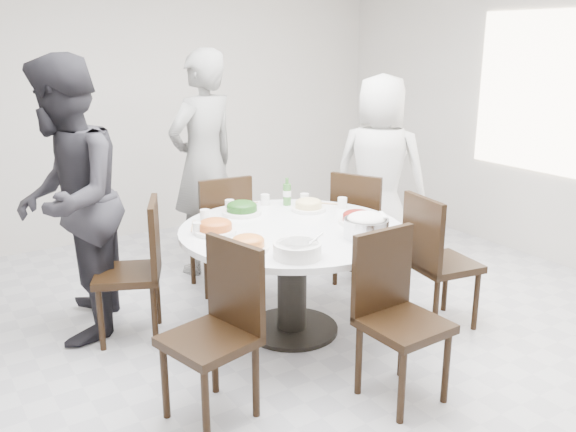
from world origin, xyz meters
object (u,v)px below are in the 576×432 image
chair_sw (209,336)px  diner_middle (204,164)px  beverage_bottle (287,192)px  chair_se (443,261)px  chair_n (218,232)px  chair_nw (128,271)px  dining_table (292,280)px  chair_s (404,321)px  chair_ne (364,227)px  diner_right (380,173)px  soup_bowl (297,250)px  diner_left (68,201)px  rice_bowl (366,228)px

chair_sw → diner_middle: 2.27m
diner_middle → beverage_bottle: size_ratio=9.06×
chair_se → diner_middle: size_ratio=0.50×
chair_n → chair_nw: 0.99m
dining_table → chair_s: 1.03m
chair_nw → chair_se: same height
chair_nw → chair_s: same height
chair_ne → chair_se: (-0.04, -0.91, 0.00)m
diner_right → soup_bowl: diner_right is taller
diner_left → beverage_bottle: size_ratio=9.01×
soup_bowl → diner_right: bearing=35.5°
rice_bowl → chair_se: bearing=-4.9°
soup_bowl → diner_left: bearing=127.4°
chair_ne → chair_nw: (-1.94, 0.10, 0.00)m
chair_n → diner_middle: 0.65m
chair_se → soup_bowl: (-1.22, -0.01, 0.32)m
diner_middle → chair_ne: bearing=118.0°
chair_ne → rice_bowl: chair_ne is taller
chair_ne → chair_s: same height
chair_s → diner_middle: diner_middle is taller
dining_table → beverage_bottle: 0.75m
rice_bowl → soup_bowl: rice_bowl is taller
dining_table → chair_sw: 1.10m
chair_nw → soup_bowl: size_ratio=3.38×
chair_nw → chair_s: bearing=57.9°
chair_ne → soup_bowl: chair_ne is taller
dining_table → diner_right: bearing=26.8°
chair_sw → diner_middle: bearing=141.3°
dining_table → chair_sw: chair_sw is taller
dining_table → diner_middle: size_ratio=0.79×
chair_se → diner_left: size_ratio=0.51×
chair_se → beverage_bottle: beverage_bottle is taller
diner_left → soup_bowl: size_ratio=6.68×
dining_table → chair_s: chair_s is taller
chair_nw → chair_sw: (0.05, -1.13, 0.00)m
chair_s → beverage_bottle: bearing=80.0°
chair_sw → dining_table: bearing=110.0°
beverage_bottle → chair_sw: bearing=-137.1°
dining_table → chair_sw: bearing=-146.4°
diner_right → soup_bowl: size_ratio=5.99×
chair_ne → chair_n: same height
chair_n → soup_bowl: size_ratio=3.38×
chair_n → rice_bowl: chair_n is taller
chair_sw → diner_right: bearing=106.1°
diner_right → diner_left: bearing=53.8°
chair_ne → rice_bowl: bearing=113.4°
chair_ne → soup_bowl: size_ratio=3.38×
chair_ne → chair_nw: bearing=60.1°
chair_n → rice_bowl: bearing=110.3°
chair_n → chair_sw: (-0.84, -1.57, 0.00)m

